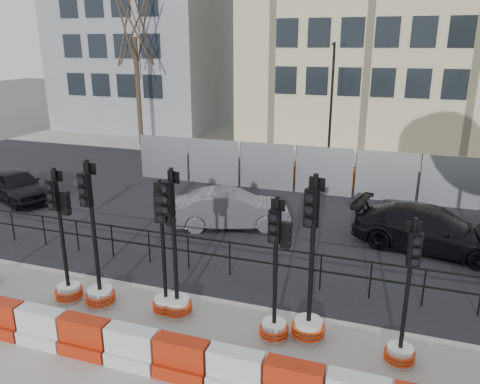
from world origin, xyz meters
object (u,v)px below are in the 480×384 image
at_px(car_c, 431,230).
at_px(car_a, 16,185).
at_px(traffic_signal_h, 402,336).
at_px(traffic_signal_d, 166,283).

bearing_deg(car_c, car_a, 102.95).
bearing_deg(traffic_signal_h, car_c, 66.65).
height_order(traffic_signal_h, car_a, traffic_signal_h).
bearing_deg(car_a, car_c, -67.02).
xyz_separation_m(traffic_signal_d, car_c, (5.85, 5.63, -0.10)).
distance_m(traffic_signal_h, car_a, 15.43).
bearing_deg(car_a, traffic_signal_h, -89.01).
distance_m(traffic_signal_d, car_a, 10.75).
height_order(traffic_signal_d, car_c, traffic_signal_d).
relative_size(traffic_signal_d, car_a, 0.79).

